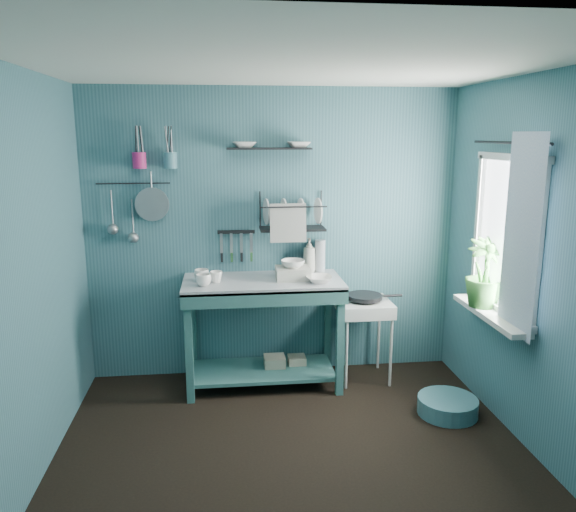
{
  "coord_description": "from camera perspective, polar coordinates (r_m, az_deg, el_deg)",
  "views": [
    {
      "loc": [
        -0.43,
        -3.29,
        2.11
      ],
      "look_at": [
        0.05,
        0.85,
        1.2
      ],
      "focal_mm": 35.0,
      "sensor_mm": 36.0,
      "label": 1
    }
  ],
  "objects": [
    {
      "name": "counter_bowl",
      "position": [
        4.56,
        3.18,
        -2.36
      ],
      "size": [
        0.22,
        0.22,
        0.05
      ],
      "primitive_type": "imported",
      "color": "white",
      "rests_on": "work_counter"
    },
    {
      "name": "tub_bowl",
      "position": [
        4.64,
        0.49,
        -0.79
      ],
      "size": [
        0.2,
        0.19,
        0.06
      ],
      "primitive_type": "imported",
      "color": "white",
      "rests_on": "wash_tub"
    },
    {
      "name": "hotplate_stand",
      "position": [
        4.99,
        7.66,
        -8.43
      ],
      "size": [
        0.5,
        0.5,
        0.71
      ],
      "primitive_type": "cube",
      "rotation": [
        0.0,
        0.0,
        -0.14
      ],
      "color": "silver",
      "rests_on": "floor"
    },
    {
      "name": "work_counter",
      "position": [
        4.8,
        -2.54,
        -7.75
      ],
      "size": [
        1.4,
        0.84,
        0.93
      ],
      "primitive_type": "cube",
      "rotation": [
        0.0,
        0.0,
        0.15
      ],
      "color": "#2E625F",
      "rests_on": "floor"
    },
    {
      "name": "utensil_cup_teal",
      "position": [
        4.74,
        -11.87,
        9.49
      ],
      "size": [
        0.11,
        0.11,
        0.13
      ],
      "primitive_type": "cylinder",
      "color": "teal",
      "rests_on": "wall_back"
    },
    {
      "name": "mug_right",
      "position": [
        4.64,
        -8.77,
        -1.95
      ],
      "size": [
        0.17,
        0.17,
        0.1
      ],
      "primitive_type": "imported",
      "rotation": [
        0.0,
        0.0,
        1.05
      ],
      "color": "white",
      "rests_on": "work_counter"
    },
    {
      "name": "window_glass",
      "position": [
        4.31,
        21.38,
        1.97
      ],
      "size": [
        0.0,
        1.1,
        1.1
      ],
      "primitive_type": "plane",
      "rotation": [
        1.57,
        0.0,
        1.57
      ],
      "color": "white",
      "rests_on": "wall_right"
    },
    {
      "name": "storage_tin_large",
      "position": [
        4.99,
        -1.37,
        -11.34
      ],
      "size": [
        0.18,
        0.18,
        0.22
      ],
      "primitive_type": "cube",
      "color": "gray",
      "rests_on": "floor"
    },
    {
      "name": "utensil_cup_magenta",
      "position": [
        4.77,
        -14.87,
        9.37
      ],
      "size": [
        0.11,
        0.11,
        0.13
      ],
      "primitive_type": "cylinder",
      "color": "#AC1F63",
      "rests_on": "wall_back"
    },
    {
      "name": "mug_left",
      "position": [
        4.49,
        -8.58,
        -2.44
      ],
      "size": [
        0.12,
        0.12,
        0.1
      ],
      "primitive_type": "imported",
      "color": "white",
      "rests_on": "work_counter"
    },
    {
      "name": "wall_left",
      "position": [
        3.6,
        -25.38,
        -2.73
      ],
      "size": [
        0.0,
        3.0,
        3.0
      ],
      "primitive_type": "plane",
      "rotation": [
        1.57,
        0.0,
        1.57
      ],
      "color": "#325D67",
      "rests_on": "ground"
    },
    {
      "name": "ladle_outer",
      "position": [
        4.88,
        -17.46,
        4.63
      ],
      "size": [
        0.01,
        0.01,
        0.3
      ],
      "primitive_type": "cylinder",
      "color": "#919498",
      "rests_on": "wall_back"
    },
    {
      "name": "wall_front",
      "position": [
        2.04,
        6.37,
        -12.78
      ],
      "size": [
        3.2,
        0.0,
        3.2
      ],
      "primitive_type": "plane",
      "rotation": [
        -1.57,
        0.0,
        0.0
      ],
      "color": "#325D67",
      "rests_on": "ground"
    },
    {
      "name": "storage_tin_small",
      "position": [
        5.04,
        0.9,
        -11.21
      ],
      "size": [
        0.15,
        0.15,
        0.2
      ],
      "primitive_type": "cube",
      "color": "gray",
      "rests_on": "floor"
    },
    {
      "name": "floor_basin",
      "position": [
        4.63,
        15.9,
        -14.44
      ],
      "size": [
        0.46,
        0.46,
        0.13
      ],
      "primitive_type": "cylinder",
      "color": "teal",
      "rests_on": "floor"
    },
    {
      "name": "ladle_inner",
      "position": [
        4.86,
        -15.52,
        3.82
      ],
      "size": [
        0.01,
        0.01,
        0.3
      ],
      "primitive_type": "cylinder",
      "color": "#919498",
      "rests_on": "wall_back"
    },
    {
      "name": "potted_plant",
      "position": [
        4.46,
        19.35,
        -1.62
      ],
      "size": [
        0.31,
        0.31,
        0.52
      ],
      "primitive_type": "imported",
      "rotation": [
        0.0,
        0.0,
        0.07
      ],
      "color": "#336F2C",
      "rests_on": "windowsill"
    },
    {
      "name": "floor",
      "position": [
        3.94,
        0.74,
        -20.12
      ],
      "size": [
        3.2,
        3.2,
        0.0
      ],
      "primitive_type": "plane",
      "color": "black",
      "rests_on": "ground"
    },
    {
      "name": "ceiling",
      "position": [
        3.34,
        0.87,
        19.0
      ],
      "size": [
        3.2,
        3.2,
        0.0
      ],
      "primitive_type": "plane",
      "rotation": [
        3.14,
        0.0,
        0.0
      ],
      "color": "silver",
      "rests_on": "ground"
    },
    {
      "name": "water_bottle",
      "position": [
        4.9,
        3.28,
        0.04
      ],
      "size": [
        0.09,
        0.09,
        0.28
      ],
      "primitive_type": "cylinder",
      "color": "#ABB4BE",
      "rests_on": "work_counter"
    },
    {
      "name": "colander",
      "position": [
        4.82,
        -13.64,
        5.12
      ],
      "size": [
        0.28,
        0.03,
        0.28
      ],
      "primitive_type": "cylinder",
      "rotation": [
        1.54,
        0.0,
        0.0
      ],
      "color": "#919498",
      "rests_on": "wall_back"
    },
    {
      "name": "hook_rail",
      "position": [
        4.84,
        -15.47,
        7.12
      ],
      "size": [
        0.6,
        0.01,
        0.01
      ],
      "primitive_type": "cylinder",
      "rotation": [
        0.0,
        1.57,
        0.0
      ],
      "color": "black",
      "rests_on": "wall_back"
    },
    {
      "name": "wall_right",
      "position": [
        3.96,
        24.41,
        -1.35
      ],
      "size": [
        0.0,
        3.0,
        3.0
      ],
      "primitive_type": "plane",
      "rotation": [
        1.57,
        0.0,
        -1.57
      ],
      "color": "#325D67",
      "rests_on": "ground"
    },
    {
      "name": "shelf_bowl_left",
      "position": [
        4.7,
        -4.44,
        11.31
      ],
      "size": [
        0.2,
        0.2,
        0.05
      ],
      "primitive_type": "imported",
      "rotation": [
        0.0,
        0.0,
        0.04
      ],
      "color": "white",
      "rests_on": "upper_shelf"
    },
    {
      "name": "curtain",
      "position": [
        4.01,
        22.59,
        1.88
      ],
      "size": [
        0.0,
        1.35,
        1.35
      ],
      "primitive_type": "plane",
      "rotation": [
        1.57,
        0.0,
        1.57
      ],
      "color": "silver",
      "rests_on": "wall_right"
    },
    {
      "name": "shelf_bowl_right",
      "position": [
        4.74,
        1.11,
        11.98
      ],
      "size": [
        0.21,
        0.21,
        0.05
      ],
      "primitive_type": "imported",
      "rotation": [
        0.0,
        0.0,
        0.09
      ],
      "color": "white",
      "rests_on": "upper_shelf"
    },
    {
      "name": "windowsill",
      "position": [
        4.41,
        19.8,
        -5.6
      ],
      "size": [
        0.16,
        0.95,
        0.04
      ],
      "primitive_type": "cube",
      "color": "silver",
      "rests_on": "wall_right"
    },
    {
      "name": "knife_strip",
      "position": [
        4.84,
        -5.29,
        2.45
      ],
      "size": [
        0.32,
        0.03,
        0.03
      ],
      "primitive_type": "cube",
      "rotation": [
        0.0,
        0.0,
        -0.02
      ],
      "color": "black",
      "rests_on": "wall_back"
    },
    {
      "name": "soap_bottle",
      "position": [
        4.87,
        2.16,
        0.07
      ],
      "size": [
        0.11,
        0.12,
        0.3
      ],
      "primitive_type": "imported",
      "color": "#BBB9AB",
      "rests_on": "work_counter"
    },
    {
      "name": "upper_shelf",
      "position": [
        4.71,
        -1.94,
        10.85
      ],
      "size": [
        0.7,
        0.19,
        0.02
      ],
      "primitive_type": "cube",
      "rotation": [
        0.0,
        0.0,
        -0.01
      ],
      "color": "black",
      "rests_on": "wall_back"
    },
    {
      "name": "curtain_rod",
      "position": [
        4.23,
        21.53,
        10.65
      ],
      "size": [
        0.02,
        1.05,
        0.02
      ],
      "primitive_type": "cylinder",
      "rotation": [
        1.57,
        0.0,
        0.0
      ],
      "color": "black",
      "rests_on": "wall_right"
    },
    {
      "name": "frying_pan",
      "position": [
        4.86,
        7.79,
        -4.11
      ],
      "size": [
        0.3,
        0.3,
        0.03
      ],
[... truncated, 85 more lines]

